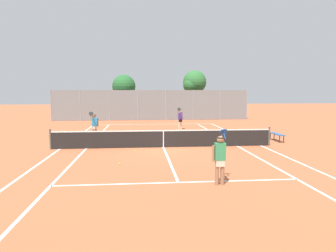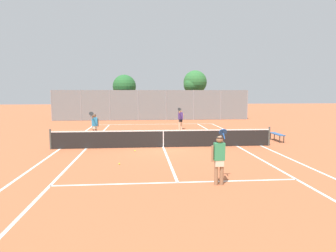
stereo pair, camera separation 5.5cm
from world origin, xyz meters
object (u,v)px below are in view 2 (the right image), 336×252
at_px(loose_tennis_ball_0, 202,135).
at_px(courtside_bench, 277,135).
at_px(player_far_left, 95,124).
at_px(tree_behind_left, 124,87).
at_px(loose_tennis_ball_1, 119,164).
at_px(player_near_side, 219,157).
at_px(loose_tennis_ball_2, 135,151).
at_px(player_far_right, 180,118).
at_px(tree_behind_right, 194,83).
at_px(tennis_net, 163,138).

distance_m(loose_tennis_ball_0, courtside_bench, 5.03).
height_order(player_far_left, tree_behind_left, tree_behind_left).
height_order(loose_tennis_ball_1, tree_behind_left, tree_behind_left).
relative_size(loose_tennis_ball_1, tree_behind_left, 0.01).
height_order(player_near_side, loose_tennis_ball_2, player_near_side).
bearing_deg(loose_tennis_ball_1, player_near_side, -41.72).
xyz_separation_m(loose_tennis_ball_2, tree_behind_left, (-1.60, 19.37, 3.55)).
distance_m(player_far_right, loose_tennis_ball_2, 9.42).
height_order(player_far_right, courtside_bench, player_far_right).
distance_m(loose_tennis_ball_0, tree_behind_right, 15.10).
distance_m(loose_tennis_ball_2, tree_behind_left, 19.76).
bearing_deg(loose_tennis_ball_2, loose_tennis_ball_1, -102.09).
bearing_deg(loose_tennis_ball_1, player_far_right, 70.47).
height_order(player_far_right, loose_tennis_ball_0, player_far_right).
xyz_separation_m(player_far_right, tree_behind_left, (-5.08, 10.66, 2.65)).
bearing_deg(player_far_right, player_far_left, -145.46).
distance_m(tree_behind_left, tree_behind_right, 8.19).
xyz_separation_m(player_near_side, courtside_bench, (5.81, 8.24, -0.52)).
height_order(tennis_net, player_far_left, player_far_left).
bearing_deg(tree_behind_left, tree_behind_right, 3.48).
bearing_deg(loose_tennis_ball_1, courtside_bench, 29.40).
relative_size(player_near_side, player_far_right, 1.00).
bearing_deg(tennis_net, tree_behind_right, 75.08).
relative_size(player_near_side, loose_tennis_ball_1, 26.88).
height_order(player_near_side, player_far_right, same).
relative_size(player_far_left, loose_tennis_ball_0, 26.88).
height_order(player_far_left, loose_tennis_ball_0, player_far_left).
height_order(loose_tennis_ball_0, tree_behind_right, tree_behind_right).
xyz_separation_m(loose_tennis_ball_0, loose_tennis_ball_1, (-5.20, -8.20, 0.00)).
xyz_separation_m(player_far_left, tree_behind_right, (9.23, 15.39, 3.12)).
relative_size(player_far_right, tree_behind_left, 0.36).
height_order(tennis_net, tree_behind_left, tree_behind_left).
height_order(player_near_side, courtside_bench, player_near_side).
bearing_deg(courtside_bench, player_near_side, -125.19).
relative_size(loose_tennis_ball_0, tree_behind_right, 0.01).
bearing_deg(loose_tennis_ball_2, tennis_net, 32.27).
distance_m(tennis_net, loose_tennis_ball_1, 4.30).
distance_m(player_near_side, tree_behind_left, 25.70).
height_order(player_far_left, loose_tennis_ball_2, player_far_left).
bearing_deg(player_far_left, loose_tennis_ball_2, -59.18).
height_order(loose_tennis_ball_0, loose_tennis_ball_2, same).
xyz_separation_m(courtside_bench, tree_behind_right, (-2.07, 17.44, 3.64)).
bearing_deg(tennis_net, courtside_bench, 11.72).
relative_size(player_far_left, courtside_bench, 1.18).
bearing_deg(courtside_bench, player_far_right, 129.36).
height_order(player_far_left, player_far_right, same).
bearing_deg(loose_tennis_ball_0, player_near_side, -99.03).
distance_m(player_near_side, loose_tennis_ball_1, 4.66).
height_order(loose_tennis_ball_1, loose_tennis_ball_2, same).
bearing_deg(tree_behind_right, loose_tennis_ball_1, -107.53).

